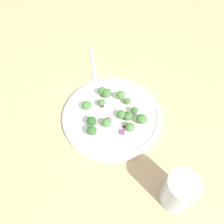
{
  "coord_description": "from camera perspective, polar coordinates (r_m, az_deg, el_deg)",
  "views": [
    {
      "loc": [
        -16.01,
        33.08,
        52.73
      ],
      "look_at": [
        -1.21,
        0.24,
        2.7
      ],
      "focal_mm": 35.33,
      "sensor_mm": 36.0,
      "label": 1
    }
  ],
  "objects": [
    {
      "name": "cranberry_5",
      "position": [
        0.6,
        3.18,
        -3.74
      ],
      "size": [
        0.73,
        0.73,
        0.73
      ],
      "primitive_type": "sphere",
      "color": "#4C0A14",
      "rests_on": "plate"
    },
    {
      "name": "broccoli_floret_10",
      "position": [
        0.59,
        -1.38,
        -2.8
      ],
      "size": [
        2.59,
        2.59,
        2.62
      ],
      "color": "#ADD18E",
      "rests_on": "plate"
    },
    {
      "name": "ground_plane",
      "position": [
        0.65,
        -0.89,
        -1.39
      ],
      "size": [
        180.0,
        180.0,
        2.0
      ],
      "primitive_type": "cube",
      "color": "tan"
    },
    {
      "name": "plate",
      "position": [
        0.63,
        0.0,
        -0.98
      ],
      "size": [
        28.49,
        28.49,
        1.7
      ],
      "color": "white",
      "rests_on": "ground_plane"
    },
    {
      "name": "dressing_pool",
      "position": [
        0.63,
        0.0,
        -0.75
      ],
      "size": [
        16.52,
        16.52,
        0.2
      ],
      "primitive_type": "cylinder",
      "color": "white",
      "rests_on": "plate"
    },
    {
      "name": "broccoli_floret_6",
      "position": [
        0.63,
        -2.75,
        2.41
      ],
      "size": [
        2.09,
        2.09,
        2.12
      ],
      "color": "#8EB77A",
      "rests_on": "plate"
    },
    {
      "name": "broccoli_floret_5",
      "position": [
        0.61,
        2.5,
        -0.65
      ],
      "size": [
        2.6,
        2.6,
        2.63
      ],
      "color": "#8EB77A",
      "rests_on": "plate"
    },
    {
      "name": "cranberry_2",
      "position": [
        0.62,
        2.81,
        -0.73
      ],
      "size": [
        0.96,
        0.96,
        0.96
      ],
      "primitive_type": "sphere",
      "color": "maroon",
      "rests_on": "plate"
    },
    {
      "name": "water_glass",
      "position": [
        0.52,
        16.93,
        -19.04
      ],
      "size": [
        6.83,
        6.83,
        10.11
      ],
      "primitive_type": "cylinder",
      "color": "silver",
      "rests_on": "ground_plane"
    },
    {
      "name": "onion_bit_2",
      "position": [
        0.61,
        -4.51,
        -2.96
      ],
      "size": [
        1.39,
        1.39,
        0.33
      ],
      "primitive_type": "cube",
      "rotation": [
        0.0,
        0.0,
        2.47
      ],
      "color": "#A35B93",
      "rests_on": "plate"
    },
    {
      "name": "cranberry_1",
      "position": [
        0.61,
        -1.37,
        -2.04
      ],
      "size": [
        0.93,
        0.93,
        0.93
      ],
      "primitive_type": "sphere",
      "color": "maroon",
      "rests_on": "plate"
    },
    {
      "name": "cranberry_0",
      "position": [
        0.6,
        -4.46,
        -4.51
      ],
      "size": [
        0.74,
        0.74,
        0.74
      ],
      "primitive_type": "sphere",
      "color": "maroon",
      "rests_on": "plate"
    },
    {
      "name": "broccoli_floret_4",
      "position": [
        0.59,
        -5.3,
        -2.37
      ],
      "size": [
        2.64,
        2.64,
        2.68
      ],
      "color": "#9EC684",
      "rests_on": "plate"
    },
    {
      "name": "broccoli_floret_7",
      "position": [
        0.61,
        4.19,
        -1.23
      ],
      "size": [
        2.35,
        2.35,
        2.38
      ],
      "color": "#9EC684",
      "rests_on": "plate"
    },
    {
      "name": "broccoli_floret_13",
      "position": [
        0.64,
        4.09,
        2.81
      ],
      "size": [
        2.03,
        2.03,
        2.06
      ],
      "color": "#ADD18E",
      "rests_on": "plate"
    },
    {
      "name": "fork",
      "position": [
        0.78,
        -4.75,
        11.74
      ],
      "size": [
        11.52,
        16.65,
        0.5
      ],
      "color": "silver",
      "rests_on": "ground_plane"
    },
    {
      "name": "broccoli_floret_2",
      "position": [
        0.58,
        -5.27,
        -4.85
      ],
      "size": [
        2.66,
        2.66,
        2.7
      ],
      "color": "#ADD18E",
      "rests_on": "plate"
    },
    {
      "name": "broccoli_floret_3",
      "position": [
        0.65,
        2.3,
        4.45
      ],
      "size": [
        2.64,
        2.64,
        2.67
      ],
      "color": "#ADD18E",
      "rests_on": "plate"
    },
    {
      "name": "broccoli_floret_12",
      "position": [
        0.63,
        -6.54,
        1.69
      ],
      "size": [
        2.78,
        2.78,
        2.82
      ],
      "color": "#8EB77A",
      "rests_on": "plate"
    },
    {
      "name": "cranberry_4",
      "position": [
        0.63,
        3.71,
        -0.31
      ],
      "size": [
        0.93,
        0.93,
        0.93
      ],
      "primitive_type": "sphere",
      "color": "maroon",
      "rests_on": "plate"
    },
    {
      "name": "broccoli_floret_9",
      "position": [
        0.62,
        5.88,
        0.43
      ],
      "size": [
        2.02,
        2.02,
        2.04
      ],
      "color": "#8EB77A",
      "rests_on": "plate"
    },
    {
      "name": "onion_bit_0",
      "position": [
        0.61,
        -0.88,
        -2.02
      ],
      "size": [
        1.43,
        1.49,
        0.54
      ],
      "primitive_type": "cube",
      "rotation": [
        0.0,
        0.0,
        1.42
      ],
      "color": "#934C84",
      "rests_on": "plate"
    },
    {
      "name": "broccoli_floret_11",
      "position": [
        0.59,
        4.76,
        -3.94
      ],
      "size": [
        2.58,
        2.58,
        2.61
      ],
      "color": "#8EB77A",
      "rests_on": "plate"
    },
    {
      "name": "cranberry_3",
      "position": [
        0.64,
        -2.52,
        1.58
      ],
      "size": [
        0.94,
        0.94,
        0.94
      ],
      "primitive_type": "sphere",
      "color": "maroon",
      "rests_on": "plate"
    },
    {
      "name": "broccoli_floret_8",
      "position": [
        0.6,
        7.69,
        -1.82
      ],
      "size": [
        2.99,
        2.99,
        3.03
      ],
      "color": "#8EB77A",
      "rests_on": "plate"
    },
    {
      "name": "broccoli_floret_0",
      "position": [
        0.66,
        -2.58,
        5.5
      ],
      "size": [
        2.49,
        2.49,
        2.52
      ],
      "color": "#9EC684",
      "rests_on": "plate"
    },
    {
      "name": "broccoli_floret_1",
      "position": [
        0.65,
        -1.36,
        4.88
      ],
      "size": [
        2.86,
        2.86,
        2.9
      ],
      "color": "#9EC684",
      "rests_on": "plate"
    },
    {
      "name": "onion_bit_1",
      "position": [
        0.59,
        2.69,
        -5.2
      ],
      "size": [
        1.54,
        1.55,
        0.58
      ],
      "primitive_type": "cube",
      "rotation": [
        0.0,
        0.0,
        0.27
      ],
      "color": "#843D75",
      "rests_on": "plate"
    }
  ]
}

